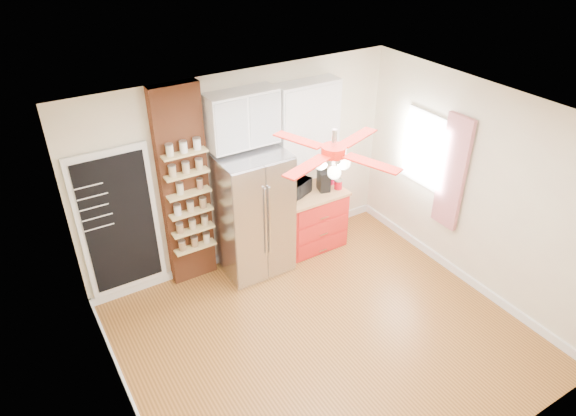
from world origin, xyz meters
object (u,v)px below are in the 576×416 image
ceiling_fan (334,152)px  pantry_jar_oats (180,189)px  coffee_maker (324,181)px  toaster_oven (296,187)px  canister_left (338,185)px  red_cabinet (311,218)px  fridge (253,214)px

ceiling_fan → pantry_jar_oats: size_ratio=9.91×
coffee_maker → pantry_jar_oats: (-2.04, 0.15, 0.40)m
toaster_oven → canister_left: toaster_oven is taller
red_cabinet → canister_left: canister_left is taller
toaster_oven → canister_left: (0.60, -0.18, -0.05)m
ceiling_fan → toaster_oven: size_ratio=3.50×
coffee_maker → pantry_jar_oats: bearing=-168.9°
pantry_jar_oats → fridge: bearing=-10.4°
fridge → toaster_oven: (0.74, 0.11, 0.14)m
fridge → coffee_maker: fridge is taller
fridge → red_cabinet: bearing=3.0°
fridge → coffee_maker: (1.14, 0.01, 0.17)m
red_cabinet → coffee_maker: bearing=-11.6°
fridge → red_cabinet: fridge is taller
ceiling_fan → canister_left: 2.50m
toaster_oven → pantry_jar_oats: 1.70m
coffee_maker → canister_left: 0.23m
fridge → toaster_oven: 0.76m
toaster_oven → pantry_jar_oats: (-1.64, 0.06, 0.43)m
ceiling_fan → fridge: bearing=91.8°
fridge → pantry_jar_oats: (-0.90, 0.17, 0.57)m
fridge → pantry_jar_oats: 1.08m
coffee_maker → fridge: bearing=-164.0°
coffee_maker → toaster_oven: bearing=-178.1°
toaster_oven → canister_left: size_ratio=3.09×
canister_left → pantry_jar_oats: pantry_jar_oats is taller
coffee_maker → canister_left: coffee_maker is taller
fridge → ceiling_fan: 2.25m
red_cabinet → pantry_jar_oats: pantry_jar_oats is taller
fridge → coffee_maker: bearing=0.7°
canister_left → pantry_jar_oats: size_ratio=0.92×
toaster_oven → canister_left: bearing=-39.9°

